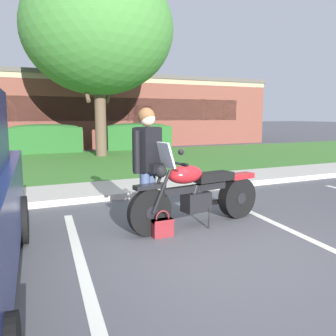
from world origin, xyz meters
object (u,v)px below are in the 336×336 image
hedge_left (46,138)px  brick_building (26,111)px  shade_tree (98,30)px  motorcycle (201,192)px  hedge_center_left (138,136)px  rider_person (148,161)px  handbag (163,226)px

hedge_left → brick_building: bearing=91.7°
shade_tree → hedge_left: shade_tree is taller
motorcycle → hedge_center_left: 11.67m
rider_person → hedge_center_left: bearing=70.0°
motorcycle → brick_building: (-0.99, 18.18, 1.32)m
hedge_left → motorcycle: bearing=-86.0°
handbag → shade_tree: shade_tree is taller
motorcycle → rider_person: 0.97m
hedge_center_left → brick_building: brick_building is taller
brick_building → motorcycle: bearing=-86.9°
hedge_left → hedge_center_left: same height
motorcycle → brick_building: 18.26m
motorcycle → hedge_center_left: motorcycle is taller
shade_tree → handbag: bearing=-100.4°
rider_person → hedge_left: rider_person is taller
brick_building → shade_tree: bearing=-77.8°
motorcycle → handbag: (-0.74, -0.25, -0.34)m
motorcycle → hedge_left: bearing=94.0°
hedge_left → handbag: bearing=-89.8°
handbag → shade_tree: size_ratio=0.05×
rider_person → shade_tree: shade_tree is taller
rider_person → motorcycle: bearing=-2.7°
brick_building → hedge_center_left: bearing=-58.7°
shade_tree → hedge_center_left: shade_tree is taller
shade_tree → brick_building: 9.70m
hedge_center_left → brick_building: bearing=121.3°
hedge_center_left → brick_building: (-4.24, 6.97, 1.16)m
handbag → hedge_left: hedge_left is taller
rider_person → hedge_center_left: size_ratio=0.56×
shade_tree → motorcycle: bearing=-96.1°
motorcycle → shade_tree: 10.08m
shade_tree → hedge_left: 4.86m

